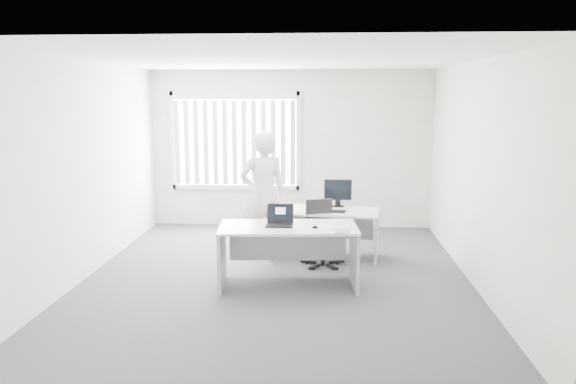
# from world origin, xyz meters

# --- Properties ---
(ground) EXTENTS (6.00, 6.00, 0.00)m
(ground) POSITION_xyz_m (0.00, 0.00, 0.00)
(ground) COLOR #54545C
(ground) RESTS_ON ground
(wall_back) EXTENTS (5.00, 0.02, 2.80)m
(wall_back) POSITION_xyz_m (0.00, 3.00, 1.40)
(wall_back) COLOR white
(wall_back) RESTS_ON ground
(wall_front) EXTENTS (5.00, 0.02, 2.80)m
(wall_front) POSITION_xyz_m (0.00, -3.00, 1.40)
(wall_front) COLOR white
(wall_front) RESTS_ON ground
(wall_left) EXTENTS (0.02, 6.00, 2.80)m
(wall_left) POSITION_xyz_m (-2.50, 0.00, 1.40)
(wall_left) COLOR white
(wall_left) RESTS_ON ground
(wall_right) EXTENTS (0.02, 6.00, 2.80)m
(wall_right) POSITION_xyz_m (2.50, 0.00, 1.40)
(wall_right) COLOR white
(wall_right) RESTS_ON ground
(ceiling) EXTENTS (5.00, 6.00, 0.02)m
(ceiling) POSITION_xyz_m (0.00, 0.00, 2.80)
(ceiling) COLOR white
(ceiling) RESTS_ON wall_back
(window) EXTENTS (2.32, 0.06, 1.76)m
(window) POSITION_xyz_m (-1.00, 2.96, 1.55)
(window) COLOR silver
(window) RESTS_ON wall_back
(blinds) EXTENTS (2.20, 0.10, 1.50)m
(blinds) POSITION_xyz_m (-1.00, 2.90, 1.52)
(blinds) COLOR silver
(blinds) RESTS_ON wall_back
(desk_near) EXTENTS (1.76, 0.93, 0.77)m
(desk_near) POSITION_xyz_m (0.17, -0.27, 0.56)
(desk_near) COLOR silver
(desk_near) RESTS_ON ground
(desk_far) EXTENTS (1.64, 0.92, 0.71)m
(desk_far) POSITION_xyz_m (0.62, 1.03, 0.51)
(desk_far) COLOR silver
(desk_far) RESTS_ON ground
(office_chair) EXTENTS (0.67, 0.67, 0.92)m
(office_chair) POSITION_xyz_m (0.58, 0.65, 0.29)
(office_chair) COLOR black
(office_chair) RESTS_ON ground
(person) EXTENTS (0.80, 0.66, 1.87)m
(person) POSITION_xyz_m (-0.27, 0.95, 0.93)
(person) COLOR silver
(person) RESTS_ON ground
(laptop) EXTENTS (0.33, 0.29, 0.25)m
(laptop) POSITION_xyz_m (0.06, -0.27, 0.90)
(laptop) COLOR black
(laptop) RESTS_ON desk_near
(paper_sheet) EXTENTS (0.33, 0.29, 0.00)m
(paper_sheet) POSITION_xyz_m (0.59, -0.25, 0.78)
(paper_sheet) COLOR white
(paper_sheet) RESTS_ON desk_near
(mouse) EXTENTS (0.06, 0.10, 0.04)m
(mouse) POSITION_xyz_m (0.50, -0.33, 0.80)
(mouse) COLOR silver
(mouse) RESTS_ON paper_sheet
(booklet) EXTENTS (0.18, 0.23, 0.01)m
(booklet) POSITION_xyz_m (0.83, -0.51, 0.78)
(booklet) COLOR silver
(booklet) RESTS_ON desk_near
(keyboard) EXTENTS (0.44, 0.21, 0.02)m
(keyboard) POSITION_xyz_m (0.70, 0.93, 0.72)
(keyboard) COLOR black
(keyboard) RESTS_ON desk_far
(monitor) EXTENTS (0.41, 0.13, 0.41)m
(monitor) POSITION_xyz_m (0.81, 1.30, 0.92)
(monitor) COLOR black
(monitor) RESTS_ON desk_far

